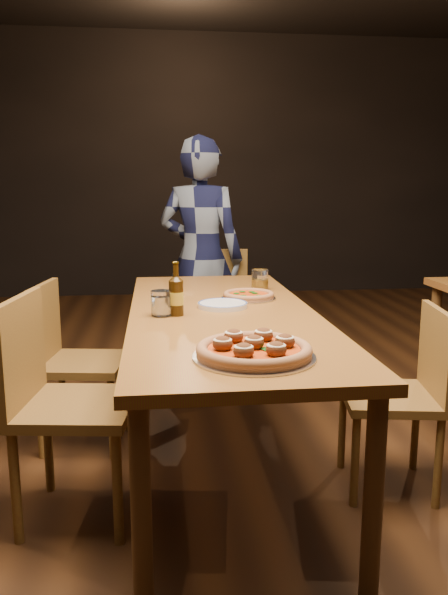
{
  "coord_description": "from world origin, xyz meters",
  "views": [
    {
      "loc": [
        -0.28,
        -2.45,
        1.29
      ],
      "look_at": [
        0.0,
        -0.05,
        0.82
      ],
      "focal_mm": 35.0,
      "sensor_mm": 36.0,
      "label": 1
    }
  ],
  "objects": [
    {
      "name": "water_glass",
      "position": [
        -0.27,
        -0.06,
        0.8
      ],
      "size": [
        0.09,
        0.09,
        0.11
      ],
      "primitive_type": "cylinder",
      "color": "white",
      "rests_on": "table_main"
    },
    {
      "name": "diner",
      "position": [
        0.02,
        1.45,
        0.8
      ],
      "size": [
        0.69,
        0.59,
        1.61
      ],
      "primitive_type": "imported",
      "rotation": [
        0.0,
        0.0,
        2.73
      ],
      "color": "black",
      "rests_on": "ground"
    },
    {
      "name": "room_shell",
      "position": [
        0.0,
        0.0,
        1.86
      ],
      "size": [
        9.0,
        9.0,
        9.0
      ],
      "color": "black",
      "rests_on": "ground"
    },
    {
      "name": "pizza_margherita",
      "position": [
        0.16,
        0.27,
        0.77
      ],
      "size": [
        0.26,
        0.26,
        0.03
      ],
      "rotation": [
        0.0,
        0.0,
        -0.02
      ],
      "color": "#B7B7BF",
      "rests_on": "table_main"
    },
    {
      "name": "plate_stack",
      "position": [
        0.01,
        0.08,
        0.76
      ],
      "size": [
        0.22,
        0.22,
        0.02
      ],
      "primitive_type": "cylinder",
      "color": "white",
      "rests_on": "table_main"
    },
    {
      "name": "chair_main_nw",
      "position": [
        -0.6,
        -0.3,
        0.46
      ],
      "size": [
        0.49,
        0.49,
        0.92
      ],
      "primitive_type": null,
      "rotation": [
        0.0,
        0.0,
        1.43
      ],
      "color": "brown",
      "rests_on": "ground"
    },
    {
      "name": "beer_bottle",
      "position": [
        -0.2,
        -0.06,
        0.83
      ],
      "size": [
        0.06,
        0.06,
        0.22
      ],
      "rotation": [
        0.0,
        0.0,
        0.18
      ],
      "color": "black",
      "rests_on": "table_main"
    },
    {
      "name": "ground",
      "position": [
        0.0,
        0.0,
        0.0
      ],
      "size": [
        9.0,
        9.0,
        0.0
      ],
      "primitive_type": "plane",
      "color": "black"
    },
    {
      "name": "chair_main_sw",
      "position": [
        -0.65,
        0.37,
        0.43
      ],
      "size": [
        0.46,
        0.46,
        0.86
      ],
      "primitive_type": null,
      "rotation": [
        0.0,
        0.0,
        1.42
      ],
      "color": "brown",
      "rests_on": "ground"
    },
    {
      "name": "amber_glass",
      "position": [
        0.25,
        0.49,
        0.8
      ],
      "size": [
        0.09,
        0.09,
        0.11
      ],
      "primitive_type": "cylinder",
      "color": "#A56A12",
      "rests_on": "table_main"
    },
    {
      "name": "chair_end",
      "position": [
        0.11,
        1.27,
        0.45
      ],
      "size": [
        0.46,
        0.46,
        0.9
      ],
      "primitive_type": null,
      "rotation": [
        0.0,
        0.0,
        -0.11
      ],
      "color": "brown",
      "rests_on": "ground"
    },
    {
      "name": "pizza_meatball",
      "position": [
        0.02,
        -0.7,
        0.78
      ],
      "size": [
        0.39,
        0.39,
        0.07
      ],
      "rotation": [
        0.0,
        0.0,
        -0.22
      ],
      "color": "#B7B7BF",
      "rests_on": "table_main"
    },
    {
      "name": "table_main",
      "position": [
        0.0,
        0.0,
        0.68
      ],
      "size": [
        0.8,
        2.0,
        0.75
      ],
      "color": "brown",
      "rests_on": "ground"
    },
    {
      "name": "chair_main_e",
      "position": [
        0.69,
        -0.22,
        0.41
      ],
      "size": [
        0.44,
        0.44,
        0.83
      ],
      "primitive_type": null,
      "rotation": [
        0.0,
        0.0,
        -1.73
      ],
      "color": "brown",
      "rests_on": "ground"
    }
  ]
}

